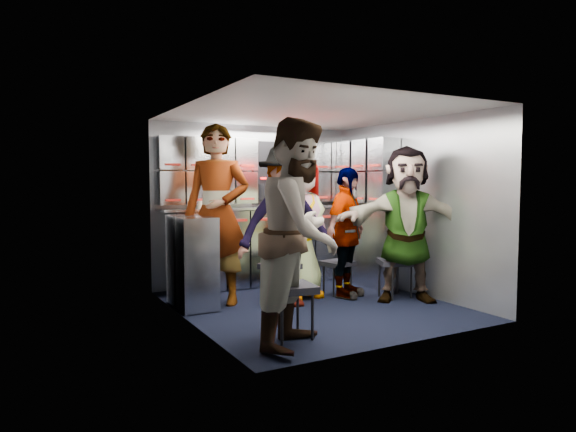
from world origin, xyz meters
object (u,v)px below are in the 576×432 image
jump_seat_near_right (395,264)px  attendant_arc_c (300,227)px  jump_seat_near_left (290,291)px  jump_seat_mid_right (337,265)px  jump_seat_center (292,263)px  attendant_arc_b (288,226)px  attendant_arc_a (301,233)px  attendant_arc_d (346,233)px  attendant_standing (217,214)px  attendant_arc_e (407,224)px  jump_seat_mid_left (280,268)px

jump_seat_near_right → attendant_arc_c: 1.20m
jump_seat_near_left → jump_seat_mid_right: (1.35, 1.26, -0.07)m
jump_seat_near_left → jump_seat_center: (0.87, 1.52, -0.05)m
attendant_arc_b → attendant_arc_c: size_ratio=1.07×
attendant_arc_a → attendant_arc_d: 1.86m
jump_seat_near_left → jump_seat_near_right: jump_seat_near_left is taller
jump_seat_center → attendant_standing: size_ratio=0.21×
jump_seat_near_right → attendant_arc_a: 2.15m
jump_seat_mid_right → attendant_arc_e: 0.98m
attendant_arc_d → jump_seat_mid_left: bearing=140.0°
attendant_standing → attendant_arc_e: bearing=10.7°
jump_seat_mid_right → attendant_arc_d: attendant_arc_d is taller
jump_seat_near_left → attendant_arc_b: bearing=62.4°
jump_seat_mid_left → jump_seat_mid_right: (0.81, 0.06, -0.03)m
jump_seat_near_right → attendant_arc_c: size_ratio=0.30×
attendant_arc_d → attendant_arc_c: bearing=120.3°
jump_seat_near_right → attendant_standing: (-1.93, 0.73, 0.60)m
attendant_arc_b → attendant_arc_a: bearing=-107.5°
jump_seat_mid_right → attendant_arc_d: 0.45m
jump_seat_near_right → jump_seat_mid_right: bearing=136.1°
jump_seat_center → attendant_arc_c: size_ratio=0.25×
attendant_arc_d → attendant_arc_b: bearing=152.5°
attendant_arc_e → jump_seat_near_right: bearing=121.9°
attendant_arc_a → attendant_arc_c: size_ratio=1.13×
attendant_arc_c → jump_seat_center: bearing=84.5°
jump_seat_mid_right → attendant_arc_b: 1.00m
attendant_arc_a → attendant_arc_e: bearing=-17.1°
jump_seat_near_left → attendant_arc_d: (1.35, 1.08, 0.34)m
jump_seat_mid_right → attendant_arc_c: attendant_arc_c is taller
jump_seat_near_left → attendant_arc_e: bearing=18.2°
jump_seat_mid_right → attendant_arc_a: 2.06m
attendant_standing → attendant_arc_b: 0.80m
attendant_arc_b → jump_seat_mid_right: bearing=22.5°
attendant_arc_b → jump_seat_mid_left: bearing=96.4°
jump_seat_center → attendant_arc_d: attendant_arc_d is taller
jump_seat_mid_right → attendant_arc_a: size_ratio=0.21×
jump_seat_mid_right → attendant_arc_a: (-1.35, -1.44, 0.58)m
jump_seat_near_left → attendant_arc_d: size_ratio=0.31×
jump_seat_near_left → jump_seat_center: jump_seat_near_left is taller
attendant_standing → attendant_arc_d: 1.52m
attendant_arc_e → jump_seat_mid_left: bearing=-172.8°
attendant_arc_b → jump_seat_near_right: bearing=-4.0°
jump_seat_near_left → jump_seat_mid_left: 1.32m
jump_seat_center → attendant_arc_d: 0.76m
jump_seat_mid_left → attendant_arc_a: 1.59m
jump_seat_center → attendant_arc_d: bearing=-42.5°
attendant_arc_c → attendant_arc_e: bearing=-42.5°
jump_seat_near_right → attendant_arc_c: (-0.97, 0.55, 0.43)m
jump_seat_mid_left → attendant_arc_c: 0.57m
attendant_arc_a → attendant_arc_c: attendant_arc_a is taller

